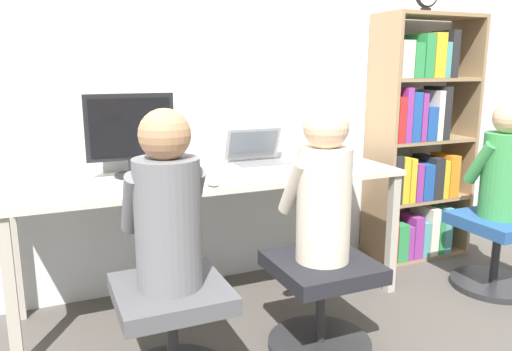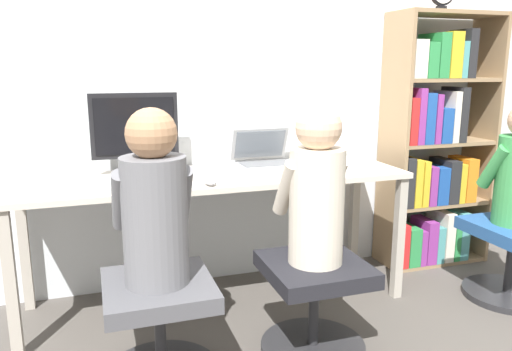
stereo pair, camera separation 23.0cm
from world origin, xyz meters
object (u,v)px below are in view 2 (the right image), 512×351
object	(u,v)px
desktop_monitor	(135,133)
laptop	(265,158)
keyboard	(152,186)
office_chair_side	(511,254)
person_at_laptop	(316,190)
office_chair_left	(160,323)
bookshelf	(433,153)
office_chair_right	(314,299)
person_at_monitor	(154,205)

from	to	relation	value
desktop_monitor	laptop	xyz separation A→B (m)	(0.74, 0.01, -0.18)
keyboard	office_chair_side	size ratio (longest dim) A/B	0.82
person_at_laptop	office_chair_side	bearing A→B (deg)	6.73
laptop	keyboard	distance (m)	0.79
office_chair_left	office_chair_side	bearing A→B (deg)	4.34
keyboard	laptop	bearing A→B (deg)	27.84
laptop	bookshelf	size ratio (longest dim) A/B	0.21
keyboard	office_chair_right	size ratio (longest dim) A/B	0.82
office_chair_right	person_at_laptop	size ratio (longest dim) A/B	0.69
person_at_laptop	keyboard	bearing A→B (deg)	148.06
keyboard	person_at_laptop	xyz separation A→B (m)	(0.66, -0.41, 0.03)
desktop_monitor	laptop	bearing A→B (deg)	0.92
bookshelf	office_chair_side	bearing A→B (deg)	-79.14
person_at_monitor	office_chair_side	bearing A→B (deg)	4.20
person_at_monitor	bookshelf	world-z (taller)	bookshelf
keyboard	office_chair_right	world-z (taller)	keyboard
desktop_monitor	person_at_monitor	size ratio (longest dim) A/B	0.64
person_at_monitor	bookshelf	bearing A→B (deg)	21.58
office_chair_right	desktop_monitor	bearing A→B (deg)	132.25
office_chair_left	person_at_monitor	bearing A→B (deg)	90.00
laptop	person_at_laptop	bearing A→B (deg)	-92.42
office_chair_side	office_chair_left	bearing A→B (deg)	-175.66
keyboard	office_chair_side	distance (m)	2.05
person_at_monitor	bookshelf	xyz separation A→B (m)	(1.90, 0.75, -0.02)
desktop_monitor	bookshelf	size ratio (longest dim) A/B	0.28
desktop_monitor	office_chair_left	xyz separation A→B (m)	(-0.00, -0.77, -0.71)
person_at_laptop	office_chair_left	bearing A→B (deg)	179.85
office_chair_left	person_at_monitor	world-z (taller)	person_at_monitor
office_chair_right	office_chair_side	world-z (taller)	same
bookshelf	office_chair_side	xyz separation A→B (m)	(0.12, -0.60, -0.50)
keyboard	person_at_monitor	distance (m)	0.41
bookshelf	desktop_monitor	bearing A→B (deg)	179.61
laptop	office_chair_side	distance (m)	1.52
bookshelf	person_at_monitor	bearing A→B (deg)	-158.42
desktop_monitor	office_chair_right	distance (m)	1.26
keyboard	bookshelf	distance (m)	1.89
bookshelf	office_chair_side	size ratio (longest dim) A/B	3.35
desktop_monitor	keyboard	world-z (taller)	desktop_monitor
laptop	office_chair_left	world-z (taller)	laptop
person_at_laptop	person_at_monitor	bearing A→B (deg)	179.45
desktop_monitor	person_at_laptop	world-z (taller)	desktop_monitor
office_chair_left	person_at_monitor	distance (m)	0.51
desktop_monitor	office_chair_right	world-z (taller)	desktop_monitor
laptop	person_at_laptop	world-z (taller)	person_at_laptop
desktop_monitor	office_chair_left	bearing A→B (deg)	-90.05
laptop	person_at_monitor	distance (m)	1.07
desktop_monitor	office_chair_right	bearing A→B (deg)	-47.75
office_chair_right	person_at_monitor	distance (m)	0.87
person_at_monitor	person_at_laptop	size ratio (longest dim) A/B	1.00
keyboard	office_chair_right	distance (m)	0.93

